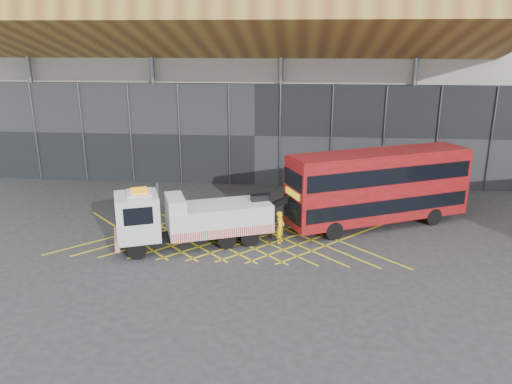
# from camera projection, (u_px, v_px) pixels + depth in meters

# --- Properties ---
(ground_plane) EXTENTS (120.00, 120.00, 0.00)m
(ground_plane) POSITION_uv_depth(u_px,v_px,m) (204.00, 236.00, 29.90)
(ground_plane) COLOR #2A2A2C
(road_markings) EXTENTS (19.96, 7.16, 0.01)m
(road_markings) POSITION_uv_depth(u_px,v_px,m) (230.00, 237.00, 29.77)
(road_markings) COLOR yellow
(road_markings) RESTS_ON ground_plane
(construction_building) EXTENTS (55.00, 23.97, 18.00)m
(construction_building) POSITION_uv_depth(u_px,v_px,m) (261.00, 66.00, 44.60)
(construction_building) COLOR #979892
(construction_building) RESTS_ON ground_plane
(recovery_truck) EXTENTS (10.12, 5.45, 3.61)m
(recovery_truck) POSITION_uv_depth(u_px,v_px,m) (189.00, 218.00, 28.09)
(recovery_truck) COLOR black
(recovery_truck) RESTS_ON ground_plane
(bus_towed) EXTENTS (11.71, 7.39, 4.76)m
(bus_towed) POSITION_uv_depth(u_px,v_px,m) (379.00, 185.00, 30.96)
(bus_towed) COLOR maroon
(bus_towed) RESTS_ON ground_plane
(worker) EXTENTS (0.62, 0.78, 1.89)m
(worker) POSITION_uv_depth(u_px,v_px,m) (280.00, 227.00, 28.74)
(worker) COLOR yellow
(worker) RESTS_ON ground_plane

